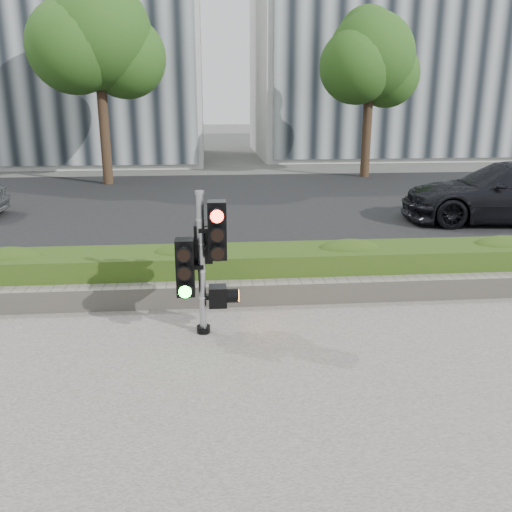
# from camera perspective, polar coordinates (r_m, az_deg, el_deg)

# --- Properties ---
(ground) EXTENTS (120.00, 120.00, 0.00)m
(ground) POSITION_cam_1_polar(r_m,az_deg,el_deg) (6.78, 2.59, -10.98)
(ground) COLOR #51514C
(ground) RESTS_ON ground
(sidewalk) EXTENTS (16.00, 11.00, 0.03)m
(sidewalk) POSITION_cam_1_polar(r_m,az_deg,el_deg) (4.72, 7.04, -24.80)
(sidewalk) COLOR #9E9389
(sidewalk) RESTS_ON ground
(road) EXTENTS (60.00, 13.00, 0.02)m
(road) POSITION_cam_1_polar(r_m,az_deg,el_deg) (16.28, -2.11, 5.39)
(road) COLOR black
(road) RESTS_ON ground
(curb) EXTENTS (60.00, 0.25, 0.12)m
(curb) POSITION_cam_1_polar(r_m,az_deg,el_deg) (9.64, 0.11, -2.07)
(curb) COLOR gray
(curb) RESTS_ON ground
(stone_wall) EXTENTS (12.00, 0.32, 0.34)m
(stone_wall) POSITION_cam_1_polar(r_m,az_deg,el_deg) (8.42, 0.89, -3.85)
(stone_wall) COLOR gray
(stone_wall) RESTS_ON sidewalk
(hedge) EXTENTS (12.00, 1.00, 0.68)m
(hedge) POSITION_cam_1_polar(r_m,az_deg,el_deg) (8.98, 0.46, -1.40)
(hedge) COLOR #4F7122
(hedge) RESTS_ON sidewalk
(building_left) EXTENTS (16.00, 9.00, 15.00)m
(building_left) POSITION_cam_1_polar(r_m,az_deg,el_deg) (30.41, -22.63, 23.54)
(building_left) COLOR #B7B7B2
(building_left) RESTS_ON ground
(building_right) EXTENTS (18.00, 10.00, 12.00)m
(building_right) POSITION_cam_1_polar(r_m,az_deg,el_deg) (33.27, 16.84, 20.72)
(building_right) COLOR #B7B7B2
(building_right) RESTS_ON ground
(tree_left) EXTENTS (4.61, 4.03, 7.34)m
(tree_left) POSITION_cam_1_polar(r_m,az_deg,el_deg) (20.93, -16.37, 21.07)
(tree_left) COLOR black
(tree_left) RESTS_ON ground
(tree_right) EXTENTS (4.10, 3.58, 6.53)m
(tree_right) POSITION_cam_1_polar(r_m,az_deg,el_deg) (22.46, 11.91, 19.56)
(tree_right) COLOR black
(tree_right) RESTS_ON ground
(traffic_signal) EXTENTS (0.67, 0.49, 1.95)m
(traffic_signal) POSITION_cam_1_polar(r_m,az_deg,el_deg) (7.15, -5.56, -0.01)
(traffic_signal) COLOR black
(traffic_signal) RESTS_ON sidewalk
(car_dark) EXTENTS (5.51, 2.85, 1.53)m
(car_dark) POSITION_cam_1_polar(r_m,az_deg,el_deg) (15.29, 25.04, 6.10)
(car_dark) COLOR black
(car_dark) RESTS_ON road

